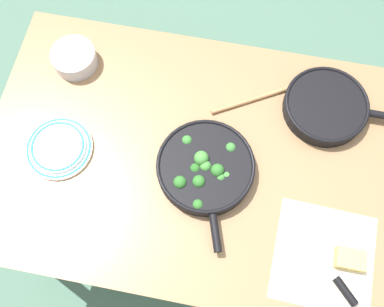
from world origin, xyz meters
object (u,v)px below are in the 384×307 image
at_px(skillet_broccoli, 205,168).
at_px(skillet_eggs, 326,107).
at_px(wooden_spoon, 278,91).
at_px(grater_knife, 335,277).
at_px(prep_bowl_steel, 74,58).
at_px(cheese_block, 350,259).
at_px(dinner_plate_stack, 59,147).

height_order(skillet_broccoli, skillet_eggs, skillet_broccoli).
distance_m(wooden_spoon, grater_knife, 0.61).
bearing_deg(skillet_eggs, wooden_spoon, 167.05).
bearing_deg(skillet_eggs, prep_bowl_steel, 179.07).
xyz_separation_m(skillet_eggs, wooden_spoon, (-0.16, 0.04, -0.02)).
bearing_deg(grater_knife, skillet_broccoli, 16.18).
height_order(skillet_eggs, grater_knife, skillet_eggs).
relative_size(cheese_block, dinner_plate_stack, 0.39).
distance_m(skillet_broccoli, dinner_plate_stack, 0.47).
relative_size(skillet_eggs, wooden_spoon, 1.17).
bearing_deg(skillet_eggs, grater_knife, -81.69).
distance_m(grater_knife, cheese_block, 0.07).
xyz_separation_m(skillet_eggs, dinner_plate_stack, (-0.82, -0.30, -0.01)).
bearing_deg(skillet_eggs, cheese_block, -76.56).
distance_m(skillet_eggs, cheese_block, 0.48).
height_order(skillet_broccoli, prep_bowl_steel, skillet_broccoli).
distance_m(skillet_eggs, grater_knife, 0.53).
distance_m(cheese_block, dinner_plate_stack, 0.94).
bearing_deg(wooden_spoon, prep_bowl_steel, 151.42).
bearing_deg(skillet_broccoli, dinner_plate_stack, -106.40).
bearing_deg(dinner_plate_stack, cheese_block, -10.74).
height_order(grater_knife, prep_bowl_steel, prep_bowl_steel).
bearing_deg(prep_bowl_steel, skillet_eggs, -1.45).
relative_size(wooden_spoon, cheese_block, 4.16).
relative_size(skillet_broccoli, dinner_plate_stack, 1.88).
relative_size(skillet_broccoli, grater_knife, 2.02).
xyz_separation_m(cheese_block, dinner_plate_stack, (-0.93, 0.18, -0.01)).
distance_m(dinner_plate_stack, prep_bowl_steel, 0.32).
bearing_deg(dinner_plate_stack, skillet_eggs, 19.86).
relative_size(skillet_broccoli, prep_bowl_steel, 2.69).
bearing_deg(dinner_plate_stack, skillet_broccoli, 1.71).
relative_size(dinner_plate_stack, prep_bowl_steel, 1.43).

